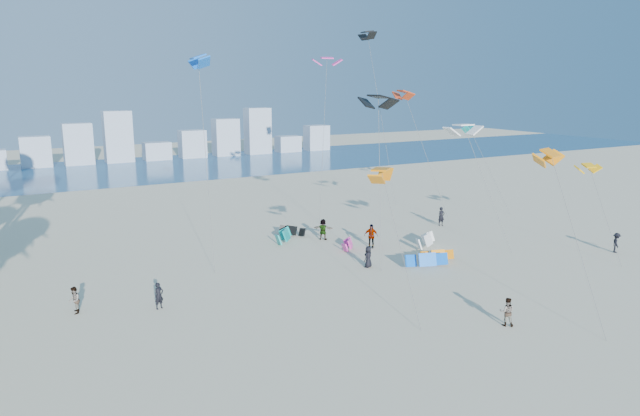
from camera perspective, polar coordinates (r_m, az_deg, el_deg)
ground at (r=26.10m, az=11.79°, el=-17.08°), size 220.00×220.00×0.00m
ocean at (r=91.19m, az=-19.02°, el=3.56°), size 220.00×220.00×0.00m
kitesurfer_near at (r=34.53m, az=-15.70°, el=-8.38°), size 0.66×0.55×1.56m
kitesurfer_mid at (r=32.63m, az=18.06°, el=-9.76°), size 0.97×0.94×1.57m
kitesurfers_far at (r=44.28m, az=5.61°, el=-3.32°), size 38.63×15.43×1.91m
grounded_kites at (r=44.56m, az=5.13°, el=-3.73°), size 12.33×14.84×1.01m
flying_kites at (r=47.09m, az=7.63°, el=11.00°), size 32.95×37.65×18.59m
distant_skyline at (r=100.47m, az=-20.83°, el=5.94°), size 85.00×3.00×8.40m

